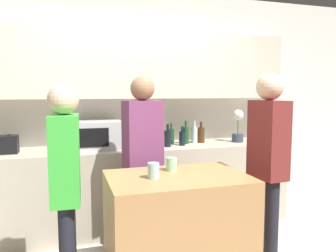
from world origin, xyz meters
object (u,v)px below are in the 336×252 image
at_px(bottle_2, 171,136).
at_px(person_center, 143,150).
at_px(bottle_6, 201,135).
at_px(person_right, 268,155).
at_px(toaster, 4,145).
at_px(person_left, 66,178).
at_px(bottle_5, 194,134).
at_px(bottle_1, 168,138).
at_px(bottle_0, 157,135).
at_px(bottle_3, 182,138).
at_px(cup_0, 153,171).
at_px(potted_plant, 238,126).
at_px(cup_1, 171,164).
at_px(bottle_4, 186,135).
at_px(microwave, 97,135).

relative_size(bottle_2, person_center, 0.15).
bearing_deg(bottle_6, person_right, -87.81).
xyz_separation_m(toaster, person_left, (0.58, -1.21, -0.08)).
distance_m(bottle_2, person_left, 1.78).
distance_m(bottle_2, bottle_5, 0.28).
distance_m(bottle_2, bottle_6, 0.37).
distance_m(bottle_1, person_right, 1.25).
bearing_deg(bottle_0, person_center, -115.44).
relative_size(bottle_2, bottle_6, 0.95).
relative_size(bottle_3, person_left, 0.14).
bearing_deg(bottle_6, cup_0, -124.78).
bearing_deg(potted_plant, bottle_3, -176.14).
bearing_deg(person_right, potted_plant, -20.93).
relative_size(toaster, bottle_0, 0.81).
xyz_separation_m(bottle_5, cup_1, (-0.67, -1.19, -0.07)).
bearing_deg(bottle_3, person_center, -134.82).
distance_m(bottle_0, bottle_3, 0.29).
height_order(potted_plant, cup_0, potted_plant).
bearing_deg(cup_0, cup_1, 43.47).
bearing_deg(bottle_3, toaster, 178.46).
height_order(bottle_0, bottle_6, bottle_0).
relative_size(bottle_1, bottle_5, 0.95).
bearing_deg(person_right, bottle_1, 21.89).
relative_size(toaster, bottle_2, 1.07).
bearing_deg(person_center, bottle_6, -152.22).
height_order(cup_0, person_left, person_left).
bearing_deg(cup_1, person_left, -171.67).
bearing_deg(bottle_0, bottle_5, 9.45).
xyz_separation_m(toaster, bottle_3, (1.85, -0.05, -0.01)).
height_order(bottle_3, bottle_4, bottle_4).
distance_m(bottle_0, bottle_1, 0.14).
distance_m(microwave, bottle_0, 0.67).
xyz_separation_m(toaster, bottle_1, (1.67, -0.08, 0.01)).
distance_m(potted_plant, bottle_4, 0.66).
bearing_deg(microwave, bottle_6, 3.94).
bearing_deg(cup_0, bottle_0, 73.67).
relative_size(bottle_0, cup_0, 2.77).
relative_size(bottle_4, person_left, 0.17).
bearing_deg(person_left, cup_1, 101.43).
bearing_deg(potted_plant, bottle_1, -174.80).
bearing_deg(person_left, toaster, -151.17).
relative_size(bottle_3, cup_1, 2.10).
distance_m(bottle_3, cup_0, 1.40).
bearing_deg(person_right, bottle_0, 23.95).
bearing_deg(bottle_6, bottle_3, -155.28).
relative_size(bottle_5, cup_0, 2.30).
relative_size(bottle_3, person_center, 0.13).
xyz_separation_m(potted_plant, person_left, (-2.00, -1.21, -0.18)).
height_order(toaster, person_right, person_right).
height_order(bottle_2, cup_1, bottle_2).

